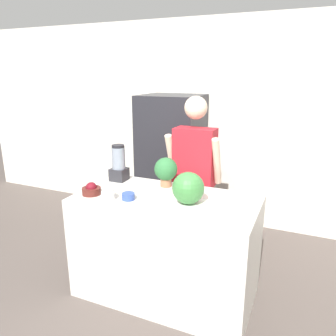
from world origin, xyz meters
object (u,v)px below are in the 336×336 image
Objects in this scene: refrigerator at (172,162)px; potted_plant at (166,170)px; person at (194,179)px; bowl_cherries at (91,190)px; bowl_small_blue at (128,196)px; watermelon at (188,188)px; bowl_cream at (108,194)px; blender at (119,164)px.

refrigerator is 6.15× the size of potted_plant.
refrigerator is at bearing 128.37° from person.
bowl_small_blue is (0.36, 0.02, -0.01)m from bowl_cherries.
watermelon is 0.86m from bowl_cherries.
refrigerator is at bearing 117.61° from watermelon.
potted_plant is (0.15, 0.43, 0.13)m from bowl_small_blue.
refrigerator reaches higher than watermelon.
refrigerator reaches higher than bowl_small_blue.
person is 16.13× the size of bowl_small_blue.
watermelon is (0.74, -1.42, 0.22)m from refrigerator.
refrigerator is at bearing 93.35° from bowl_cream.
watermelon is at bearing -44.61° from potted_plant.
potted_plant reaches higher than watermelon.
blender reaches higher than potted_plant.
bowl_small_blue is (-0.49, -0.09, -0.11)m from watermelon.
refrigerator is 4.77× the size of blender.
blender reaches higher than bowl_small_blue.
person is at bearing 105.35° from watermelon.
bowl_cherries is 0.20m from bowl_cream.
person reaches higher than bowl_cherries.
person is 0.78m from blender.
blender reaches higher than watermelon.
blender is at bearing -178.25° from potted_plant.
blender is at bearing 111.48° from bowl_cream.
refrigerator is 1.58m from bowl_cream.
person is 0.79m from watermelon.
person is 1.07m from bowl_cherries.
blender is at bearing 129.65° from bowl_small_blue.
bowl_cherries is at bearing 170.17° from bowl_cream.
bowl_small_blue is at bearing -50.35° from blender.
bowl_cherries is 1.51× the size of bowl_small_blue.
watermelon is at bearing -21.08° from blender.
watermelon reaches higher than bowl_small_blue.
person is 0.47m from potted_plant.
bowl_small_blue is at bearing 18.46° from bowl_cream.
watermelon is at bearing 12.42° from bowl_cream.
bowl_cream is 1.14× the size of bowl_small_blue.
bowl_cream is (0.09, -1.57, 0.13)m from refrigerator.
bowl_small_blue is 0.30× the size of blender.
blender is (-0.18, 0.47, 0.11)m from bowl_cream.
refrigerator reaches higher than bowl_cream.
refrigerator is 15.73× the size of bowl_small_blue.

